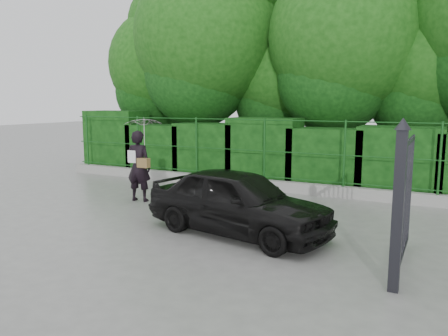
% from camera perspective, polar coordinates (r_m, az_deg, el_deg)
% --- Properties ---
extents(ground, '(80.00, 80.00, 0.00)m').
position_cam_1_polar(ground, '(9.26, -7.71, -7.52)').
color(ground, gray).
extents(kerb, '(14.00, 0.25, 0.30)m').
position_cam_1_polar(kerb, '(13.07, 3.61, -2.05)').
color(kerb, '#9E9E99').
rests_on(kerb, ground).
extents(fence, '(14.13, 0.06, 1.80)m').
position_cam_1_polar(fence, '(12.83, 4.56, 2.48)').
color(fence, '#154B17').
rests_on(fence, kerb).
extents(hedge, '(14.20, 1.20, 2.24)m').
position_cam_1_polar(hedge, '(13.92, 4.62, 1.99)').
color(hedge, black).
rests_on(hedge, ground).
extents(trees, '(17.10, 6.15, 8.08)m').
position_cam_1_polar(trees, '(15.67, 12.71, 15.94)').
color(trees, black).
rests_on(trees, ground).
extents(gate, '(0.22, 2.33, 2.36)m').
position_cam_1_polar(gate, '(6.72, 22.18, -3.80)').
color(gate, black).
rests_on(gate, ground).
extents(woman, '(1.00, 0.99, 2.18)m').
position_cam_1_polar(woman, '(11.41, -10.69, 2.69)').
color(woman, black).
rests_on(woman, ground).
extents(car, '(4.02, 2.22, 1.30)m').
position_cam_1_polar(car, '(8.50, 1.81, -4.38)').
color(car, black).
rests_on(car, ground).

